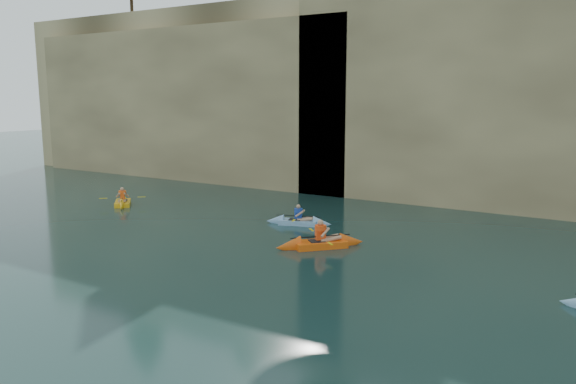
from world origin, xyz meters
The scene contains 8 objects.
cliff centered at (0.00, 30.00, 6.00)m, with size 70.00×16.00×12.00m, color tan.
cliff_slab_west centered at (-20.00, 22.60, 5.28)m, with size 26.00×2.40×10.56m, color tan.
cliff_slab_center centered at (2.00, 22.60, 5.70)m, with size 24.00×2.40×11.40m, color tan.
sea_cave_west centered at (-18.00, 21.95, 2.00)m, with size 4.50×1.00×4.00m, color black.
sea_cave_center centered at (-4.00, 21.95, 1.60)m, with size 3.50×1.00×3.20m, color black.
kayaker_orange centered at (-3.13, 11.42, 0.16)m, with size 2.96×3.12×1.34m.
kayaker_yellow centered at (-16.01, 13.33, 0.15)m, with size 2.55×2.59×1.19m.
kayaker_ltblue_mid centered at (-5.80, 14.29, 0.14)m, with size 3.06×2.18×1.14m.
Camera 1 is at (6.68, -6.83, 5.69)m, focal length 35.00 mm.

